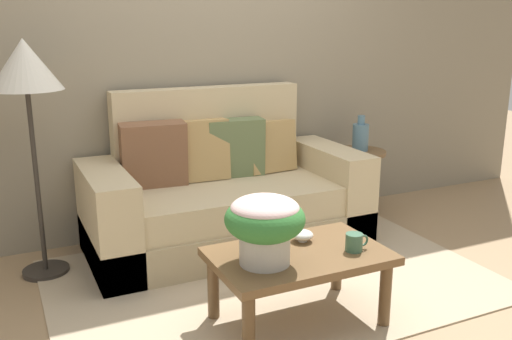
% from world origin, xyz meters
% --- Properties ---
extents(ground_plane, '(14.00, 14.00, 0.00)m').
position_xyz_m(ground_plane, '(0.00, 0.00, 0.00)').
color(ground_plane, '#997A56').
extents(wall_back, '(6.40, 0.12, 2.88)m').
position_xyz_m(wall_back, '(0.00, 1.27, 1.44)').
color(wall_back, gray).
rests_on(wall_back, ground).
extents(area_rug, '(2.65, 1.80, 0.01)m').
position_xyz_m(area_rug, '(0.00, 0.12, 0.01)').
color(area_rug, tan).
rests_on(area_rug, ground).
extents(couch, '(1.93, 0.89, 1.10)m').
position_xyz_m(couch, '(-0.04, 0.79, 0.34)').
color(couch, tan).
rests_on(couch, ground).
extents(coffee_table, '(0.91, 0.58, 0.40)m').
position_xyz_m(coffee_table, '(-0.10, -0.41, 0.34)').
color(coffee_table, brown).
rests_on(coffee_table, ground).
extents(side_table, '(0.42, 0.42, 0.55)m').
position_xyz_m(side_table, '(1.17, 0.87, 0.38)').
color(side_table, brown).
rests_on(side_table, ground).
extents(floor_lamp, '(0.42, 0.42, 1.47)m').
position_xyz_m(floor_lamp, '(-1.26, 0.81, 1.25)').
color(floor_lamp, '#2D2823').
rests_on(floor_lamp, ground).
extents(potted_plant, '(0.40, 0.40, 0.35)m').
position_xyz_m(potted_plant, '(-0.32, -0.45, 0.62)').
color(potted_plant, '#B7B2A8').
rests_on(potted_plant, coffee_table).
extents(coffee_mug, '(0.13, 0.09, 0.09)m').
position_xyz_m(coffee_mug, '(0.17, -0.51, 0.45)').
color(coffee_mug, '#3D664C').
rests_on(coffee_mug, coffee_table).
extents(snack_bowl, '(0.12, 0.12, 0.06)m').
position_xyz_m(snack_bowl, '(-0.01, -0.28, 0.44)').
color(snack_bowl, silver).
rests_on(snack_bowl, coffee_table).
extents(table_vase, '(0.13, 0.13, 0.28)m').
position_xyz_m(table_vase, '(1.18, 0.87, 0.67)').
color(table_vase, slate).
rests_on(table_vase, side_table).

